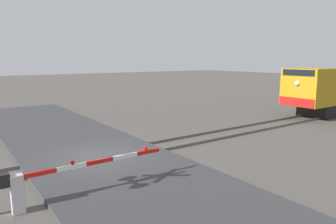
# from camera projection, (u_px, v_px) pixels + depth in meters

# --- Properties ---
(ground_plane) EXTENTS (160.00, 160.00, 0.00)m
(ground_plane) POSITION_uv_depth(u_px,v_px,m) (98.00, 159.00, 14.32)
(ground_plane) COLOR #514C47
(rail_track_left) EXTENTS (0.08, 80.00, 0.15)m
(rail_track_left) POSITION_uv_depth(u_px,v_px,m) (92.00, 154.00, 14.88)
(rail_track_left) COLOR #59544C
(rail_track_left) RESTS_ON ground_plane
(rail_track_right) EXTENTS (0.08, 80.00, 0.15)m
(rail_track_right) POSITION_uv_depth(u_px,v_px,m) (104.00, 162.00, 13.73)
(rail_track_right) COLOR #59544C
(rail_track_right) RESTS_ON ground_plane
(road_surface) EXTENTS (36.00, 6.32, 0.15)m
(road_surface) POSITION_uv_depth(u_px,v_px,m) (98.00, 158.00, 14.31)
(road_surface) COLOR #38383A
(road_surface) RESTS_ON ground_plane
(crossing_gate) EXTENTS (0.36, 5.56, 1.30)m
(crossing_gate) POSITION_uv_depth(u_px,v_px,m) (40.00, 182.00, 9.62)
(crossing_gate) COLOR silver
(crossing_gate) RESTS_ON ground_plane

